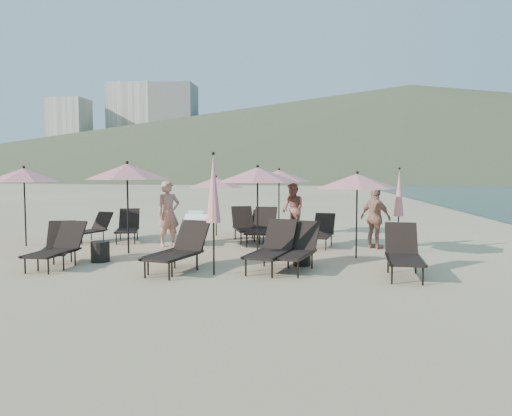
# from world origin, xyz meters

# --- Properties ---
(ground) EXTENTS (800.00, 800.00, 0.00)m
(ground) POSITION_xyz_m (0.00, 0.00, 0.00)
(ground) COLOR #D6BA8C
(ground) RESTS_ON ground
(volcanic_headland) EXTENTS (690.00, 690.00, 55.00)m
(volcanic_headland) POSITION_xyz_m (71.37, 302.62, 26.49)
(volcanic_headland) COLOR brown
(volcanic_headland) RESTS_ON ground
(hotel_skyline) EXTENTS (109.00, 82.00, 55.00)m
(hotel_skyline) POSITION_xyz_m (-93.62, 271.21, 24.18)
(hotel_skyline) COLOR beige
(hotel_skyline) RESTS_ON ground
(lounger_0) EXTENTS (0.75, 1.75, 0.98)m
(lounger_0) POSITION_xyz_m (-3.85, -0.39, 0.46)
(lounger_0) COLOR black
(lounger_0) RESTS_ON ground
(lounger_1) EXTENTS (1.12, 1.78, 0.96)m
(lounger_1) POSITION_xyz_m (-4.03, -0.07, 0.45)
(lounger_1) COLOR black
(lounger_1) RESTS_ON ground
(lounger_2) EXTENTS (1.17, 1.94, 1.05)m
(lounger_2) POSITION_xyz_m (-1.00, -0.58, 0.49)
(lounger_2) COLOR black
(lounger_2) RESTS_ON ground
(lounger_3) EXTENTS (1.09, 1.95, 1.15)m
(lounger_3) POSITION_xyz_m (-1.04, -0.17, 0.55)
(lounger_3) COLOR black
(lounger_3) RESTS_ON ground
(lounger_4) EXTENTS (1.10, 1.89, 1.02)m
(lounger_4) POSITION_xyz_m (1.51, -0.12, 0.48)
(lounger_4) COLOR black
(lounger_4) RESTS_ON ground
(lounger_5) EXTENTS (0.83, 1.86, 1.04)m
(lounger_5) POSITION_xyz_m (3.72, -0.50, 0.49)
(lounger_5) COLOR black
(lounger_5) RESTS_ON ground
(lounger_6) EXTENTS (0.99, 1.63, 0.88)m
(lounger_6) POSITION_xyz_m (-4.95, 3.77, 0.41)
(lounger_6) COLOR black
(lounger_6) RESTS_ON ground
(lounger_7) EXTENTS (1.07, 1.80, 0.97)m
(lounger_7) POSITION_xyz_m (-3.89, 4.01, 0.46)
(lounger_7) COLOR black
(lounger_7) RESTS_ON ground
(lounger_8) EXTENTS (0.71, 1.58, 0.95)m
(lounger_8) POSITION_xyz_m (-1.72, 3.73, 0.46)
(lounger_8) COLOR black
(lounger_8) RESTS_ON ground
(lounger_9) EXTENTS (1.20, 1.92, 1.04)m
(lounger_9) POSITION_xyz_m (-0.24, 4.53, 0.48)
(lounger_9) COLOR black
(lounger_9) RESTS_ON ground
(lounger_10) EXTENTS (0.84, 1.90, 1.06)m
(lounger_10) POSITION_xyz_m (0.35, 3.89, 0.50)
(lounger_10) COLOR black
(lounger_10) RESTS_ON ground
(lounger_11) EXTENTS (0.89, 1.68, 0.92)m
(lounger_11) POSITION_xyz_m (2.11, 3.49, 0.43)
(lounger_11) COLOR black
(lounger_11) RESTS_ON ground
(lounger_12) EXTENTS (0.68, 1.63, 0.92)m
(lounger_12) POSITION_xyz_m (0.18, 4.66, 0.43)
(lounger_12) COLOR black
(lounger_12) RESTS_ON ground
(lounger_13) EXTENTS (1.12, 1.94, 1.05)m
(lounger_13) POSITION_xyz_m (0.98, -0.13, 0.49)
(lounger_13) COLOR black
(lounger_13) RESTS_ON ground
(umbrella_open_0) EXTENTS (2.27, 2.27, 2.44)m
(umbrella_open_0) POSITION_xyz_m (-2.98, 1.65, 2.16)
(umbrella_open_0) COLOR black
(umbrella_open_0) RESTS_ON ground
(umbrella_open_1) EXTENTS (2.18, 2.18, 2.34)m
(umbrella_open_1) POSITION_xyz_m (0.40, 2.16, 2.07)
(umbrella_open_1) COLOR black
(umbrella_open_1) RESTS_ON ground
(umbrella_open_2) EXTENTS (2.02, 2.02, 2.17)m
(umbrella_open_2) POSITION_xyz_m (2.94, 1.58, 1.92)
(umbrella_open_2) COLOR black
(umbrella_open_2) RESTS_ON ground
(umbrella_open_3) EXTENTS (1.90, 1.90, 2.04)m
(umbrella_open_3) POSITION_xyz_m (-1.39, 5.66, 1.81)
(umbrella_open_3) COLOR black
(umbrella_open_3) RESTS_ON ground
(umbrella_open_4) EXTENTS (2.13, 2.13, 2.29)m
(umbrella_open_4) POSITION_xyz_m (0.73, 5.80, 2.03)
(umbrella_open_4) COLOR black
(umbrella_open_4) RESTS_ON ground
(umbrella_open_5) EXTENTS (2.17, 2.17, 2.33)m
(umbrella_open_5) POSITION_xyz_m (-6.44, 2.62, 2.06)
(umbrella_open_5) COLOR black
(umbrella_open_5) RESTS_ON ground
(umbrella_closed_0) EXTENTS (0.30, 0.30, 2.56)m
(umbrella_closed_0) POSITION_xyz_m (-0.19, -0.83, 1.78)
(umbrella_closed_0) COLOR black
(umbrella_closed_0) RESTS_ON ground
(umbrella_closed_1) EXTENTS (0.27, 0.27, 2.27)m
(umbrella_closed_1) POSITION_xyz_m (4.13, 2.63, 1.58)
(umbrella_closed_1) COLOR black
(umbrella_closed_1) RESTS_ON ground
(side_table_0) EXTENTS (0.44, 0.44, 0.49)m
(side_table_0) POSITION_xyz_m (-3.19, 0.37, 0.25)
(side_table_0) COLOR black
(side_table_0) RESTS_ON ground
(side_table_1) EXTENTS (0.41, 0.41, 0.41)m
(side_table_1) POSITION_xyz_m (1.61, 0.43, 0.20)
(side_table_1) COLOR black
(side_table_1) RESTS_ON ground
(beachgoer_a) EXTENTS (0.82, 0.79, 1.90)m
(beachgoer_a) POSITION_xyz_m (-2.30, 3.08, 0.95)
(beachgoer_a) COLOR tan
(beachgoer_a) RESTS_ON ground
(beachgoer_b) EXTENTS (1.05, 1.09, 1.77)m
(beachgoer_b) POSITION_xyz_m (1.18, 6.32, 0.89)
(beachgoer_b) COLOR #A46254
(beachgoer_b) RESTS_ON ground
(beachgoer_c) EXTENTS (1.00, 1.03, 1.73)m
(beachgoer_c) POSITION_xyz_m (3.61, 3.23, 0.86)
(beachgoer_c) COLOR #AE7862
(beachgoer_c) RESTS_ON ground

